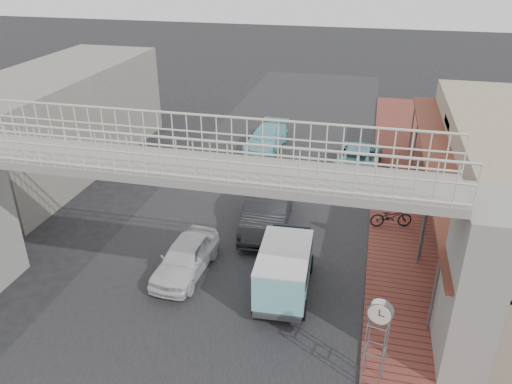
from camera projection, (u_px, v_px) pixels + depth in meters
The scene contains 14 objects.
ground at pixel (235, 250), 19.24m from camera, with size 120.00×120.00×0.00m, color black.
road_strip at pixel (235, 250), 19.23m from camera, with size 10.00×60.00×0.01m, color black.
sidewalk at pixel (406, 230), 20.49m from camera, with size 3.00×40.00×0.10m, color brown.
footbridge at pixel (195, 231), 14.34m from camera, with size 16.40×2.40×6.34m.
building_far_left at pixel (59, 120), 25.63m from camera, with size 5.00×14.00×5.00m, color gray.
white_hatchback at pixel (186, 257), 17.65m from camera, with size 1.48×3.69×1.26m, color silver.
dark_sedan at pixel (268, 208), 20.55m from camera, with size 1.72×4.92×1.62m, color black.
angkot_curb at pixel (359, 157), 25.98m from camera, with size 2.18×4.72×1.31m, color #67A9B3.
angkot_far at pixel (266, 138), 28.55m from camera, with size 1.76×4.34×1.26m, color #77C7CE.
angkot_van at pixel (285, 265), 16.37m from camera, with size 1.84×3.73×1.79m.
motorcycle_near at pixel (391, 217), 20.46m from camera, with size 0.60×1.72×0.90m, color black.
motorcycle_far at pixel (380, 169), 24.75m from camera, with size 0.43×1.53×0.92m, color black.
street_clock at pixel (380, 316), 12.37m from camera, with size 0.68×0.60×2.63m.
arrow_sign at pixel (451, 204), 17.04m from camera, with size 1.80×1.14×3.11m.
Camera 1 is at (4.55, -15.62, 10.54)m, focal length 35.00 mm.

